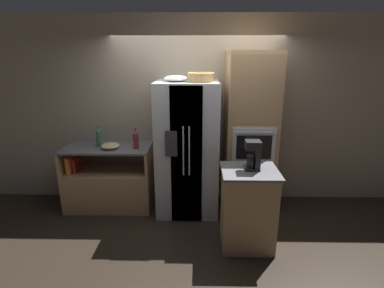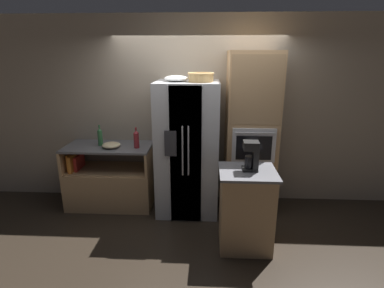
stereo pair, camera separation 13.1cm
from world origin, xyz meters
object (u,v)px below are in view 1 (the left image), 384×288
Objects in this scene: wicker_basket at (201,77)px; bottle_short at (99,137)px; coffee_maker at (254,154)px; bottle_tall at (136,139)px; mixing_bowl at (110,146)px; refrigerator at (187,149)px; fruit_bowl at (176,78)px; wall_oven at (250,134)px.

wicker_basket reaches higher than bottle_short.
bottle_tall is at bearing 150.92° from coffee_maker.
mixing_bowl is 2.08m from coffee_maker.
wicker_basket is 1.73m from bottle_short.
refrigerator is 5.95× the size of fruit_bowl.
refrigerator is 1.18m from coffee_maker.
wall_oven is 8.77× the size of mixing_bowl.
coffee_maker is at bearing -29.08° from bottle_tall.
wall_oven is at bearing 2.52° from bottle_tall.
mixing_bowl is at bearing 156.22° from coffee_maker.
refrigerator is at bearing 12.26° from fruit_bowl.
mixing_bowl is at bearing 177.07° from wicker_basket.
refrigerator is 1.00m from fruit_bowl.
coffee_maker is at bearing -47.17° from refrigerator.
refrigerator reaches higher than mixing_bowl.
fruit_bowl is 1.03× the size of bottle_short.
fruit_bowl is 0.94× the size of coffee_maker.
fruit_bowl is at bearing -174.46° from wall_oven.
bottle_short is (-1.30, 0.08, 0.13)m from refrigerator.
refrigerator is 1.03m from wicker_basket.
wall_oven is 2.01m from mixing_bowl.
fruit_bowl reaches higher than mixing_bowl.
wicker_basket is (-0.71, -0.15, 0.81)m from wall_oven.
wall_oven is 0.93m from coffee_maker.
bottle_tall is 0.38m from mixing_bowl.
coffee_maker reaches higher than bottle_short.
fruit_bowl is at bearing -167.74° from refrigerator.
coffee_maker is (2.08, -0.93, 0.07)m from bottle_short.
fruit_bowl is at bearing 171.27° from wicker_basket.
fruit_bowl is 1.47m from coffee_maker.
bottle_short is at bearing 176.29° from refrigerator.
coffee_maker is (1.52, -0.85, 0.08)m from bottle_tall.
refrigerator is at bearing -175.58° from wall_oven.
wall_oven is at bearing 2.45° from mixing_bowl.
mixing_bowl is at bearing -177.55° from wall_oven.
wall_oven is 1.09m from wicker_basket.
bottle_short is 2.29m from coffee_maker.
wicker_basket reaches higher than refrigerator.
wicker_basket is 0.33m from fruit_bowl.
bottle_tall reaches higher than mixing_bowl.
wicker_basket is 1.02× the size of coffee_maker.
bottle_tall is 0.97× the size of bottle_short.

